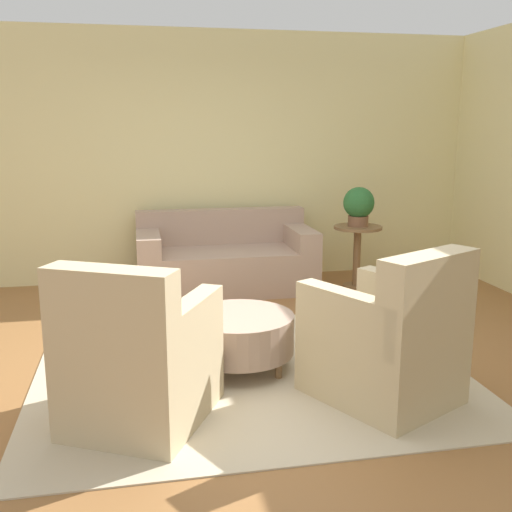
# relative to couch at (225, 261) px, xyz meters

# --- Properties ---
(ground_plane) EXTENTS (16.00, 16.00, 0.00)m
(ground_plane) POSITION_rel_couch_xyz_m (-0.16, -2.33, -0.31)
(ground_plane) COLOR #996638
(wall_back) EXTENTS (9.73, 0.12, 2.80)m
(wall_back) POSITION_rel_couch_xyz_m (-0.16, 0.60, 1.09)
(wall_back) COLOR beige
(wall_back) RESTS_ON ground_plane
(rug) EXTENTS (3.05, 2.49, 0.01)m
(rug) POSITION_rel_couch_xyz_m (-0.16, -2.33, -0.31)
(rug) COLOR beige
(rug) RESTS_ON ground_plane
(couch) EXTENTS (1.89, 0.92, 0.84)m
(couch) POSITION_rel_couch_xyz_m (0.00, 0.00, 0.00)
(couch) COLOR tan
(couch) RESTS_ON ground_plane
(armchair_left) EXTENTS (1.05, 1.10, 1.02)m
(armchair_left) POSITION_rel_couch_xyz_m (-0.96, -2.92, 0.07)
(armchair_left) COLOR #C6B289
(armchair_left) RESTS_ON rug
(armchair_right) EXTENTS (1.05, 1.10, 1.02)m
(armchair_right) POSITION_rel_couch_xyz_m (0.63, -2.92, 0.07)
(armchair_right) COLOR #C6B289
(armchair_right) RESTS_ON rug
(ottoman_table) EXTENTS (0.81, 0.81, 0.40)m
(ottoman_table) POSITION_rel_couch_xyz_m (-0.23, -2.21, -0.04)
(ottoman_table) COLOR tan
(ottoman_table) RESTS_ON rug
(side_table) EXTENTS (0.52, 0.52, 0.69)m
(side_table) POSITION_rel_couch_xyz_m (1.43, -0.23, 0.15)
(side_table) COLOR olive
(side_table) RESTS_ON ground_plane
(potted_plant_on_side_table) EXTENTS (0.34, 0.34, 0.42)m
(potted_plant_on_side_table) POSITION_rel_couch_xyz_m (1.43, -0.23, 0.61)
(potted_plant_on_side_table) COLOR brown
(potted_plant_on_side_table) RESTS_ON side_table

